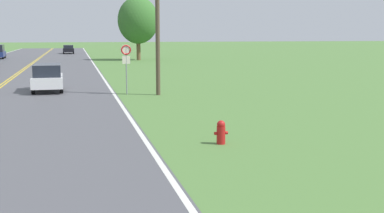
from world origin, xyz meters
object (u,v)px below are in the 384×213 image
traffic_sign (126,57)px  car_black_sedan_receding (68,49)px  car_white_suv_approaching (48,77)px  fire_hydrant (221,132)px  tree_left_verge (138,20)px

traffic_sign → car_black_sedan_receding: size_ratio=0.58×
car_white_suv_approaching → fire_hydrant: bearing=19.3°
traffic_sign → car_black_sedan_receding: bearing=93.7°
fire_hydrant → car_black_sedan_receding: size_ratio=0.15×
fire_hydrant → car_white_suv_approaching: car_white_suv_approaching is taller
traffic_sign → tree_left_verge: (5.28, 35.24, 2.94)m
car_white_suv_approaching → car_black_sedan_receding: size_ratio=0.85×
fire_hydrant → car_black_sedan_receding: car_black_sedan_receding is taller
car_white_suv_approaching → car_black_sedan_receding: car_white_suv_approaching is taller
car_black_sedan_receding → tree_left_verge: bearing=20.3°
fire_hydrant → traffic_sign: traffic_sign is taller
tree_left_verge → car_black_sedan_receding: bearing=111.3°
fire_hydrant → car_white_suv_approaching: (-5.92, 15.65, 0.48)m
traffic_sign → car_white_suv_approaching: size_ratio=0.68×
tree_left_verge → car_white_suv_approaching: 34.25m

